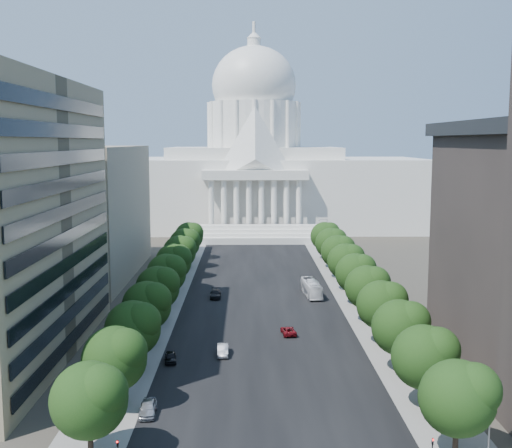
{
  "coord_description": "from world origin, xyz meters",
  "views": [
    {
      "loc": [
        -2.6,
        -47.81,
        31.16
      ],
      "look_at": [
        -0.85,
        76.06,
        15.14
      ],
      "focal_mm": 45.0,
      "sensor_mm": 36.0,
      "label": 1
    }
  ],
  "objects_px": {
    "car_silver": "(223,350)",
    "city_bus": "(311,288)",
    "car_dark_b": "(216,294)",
    "car_red": "(288,331)",
    "car_parked": "(148,408)",
    "car_dark_a": "(171,357)"
  },
  "relations": [
    {
      "from": "car_red",
      "to": "car_parked",
      "type": "relative_size",
      "value": 0.97
    },
    {
      "from": "car_parked",
      "to": "city_bus",
      "type": "xyz_separation_m",
      "value": [
        24.46,
        56.83,
        0.76
      ]
    },
    {
      "from": "car_dark_a",
      "to": "car_silver",
      "type": "height_order",
      "value": "car_silver"
    },
    {
      "from": "car_silver",
      "to": "city_bus",
      "type": "bearing_deg",
      "value": 63.36
    },
    {
      "from": "car_dark_b",
      "to": "car_parked",
      "type": "xyz_separation_m",
      "value": [
        -5.07,
        -55.25,
        0.04
      ]
    },
    {
      "from": "car_dark_a",
      "to": "car_parked",
      "type": "distance_m",
      "value": 17.69
    },
    {
      "from": "car_silver",
      "to": "city_bus",
      "type": "distance_m",
      "value": 39.89
    },
    {
      "from": "car_silver",
      "to": "car_parked",
      "type": "xyz_separation_m",
      "value": [
        -7.81,
        -20.59,
        0.05
      ]
    },
    {
      "from": "car_dark_a",
      "to": "city_bus",
      "type": "height_order",
      "value": "city_bus"
    },
    {
      "from": "car_red",
      "to": "car_parked",
      "type": "bearing_deg",
      "value": 53.02
    },
    {
      "from": "car_dark_a",
      "to": "car_parked",
      "type": "relative_size",
      "value": 0.85
    },
    {
      "from": "car_red",
      "to": "car_dark_b",
      "type": "bearing_deg",
      "value": -68.6
    },
    {
      "from": "car_silver",
      "to": "car_parked",
      "type": "height_order",
      "value": "car_parked"
    },
    {
      "from": "car_dark_a",
      "to": "city_bus",
      "type": "relative_size",
      "value": 0.36
    },
    {
      "from": "car_dark_a",
      "to": "city_bus",
      "type": "distance_m",
      "value": 45.91
    },
    {
      "from": "car_dark_a",
      "to": "car_parked",
      "type": "xyz_separation_m",
      "value": [
        -0.5,
        -17.68,
        0.12
      ]
    },
    {
      "from": "car_dark_a",
      "to": "car_red",
      "type": "relative_size",
      "value": 0.88
    },
    {
      "from": "car_dark_a",
      "to": "car_silver",
      "type": "xyz_separation_m",
      "value": [
        7.31,
        2.91,
        0.07
      ]
    },
    {
      "from": "car_dark_a",
      "to": "car_dark_b",
      "type": "bearing_deg",
      "value": 76.03
    },
    {
      "from": "car_dark_b",
      "to": "city_bus",
      "type": "xyz_separation_m",
      "value": [
        19.39,
        1.57,
        0.8
      ]
    },
    {
      "from": "car_parked",
      "to": "car_dark_a",
      "type": "bearing_deg",
      "value": 85.37
    },
    {
      "from": "car_dark_a",
      "to": "city_bus",
      "type": "xyz_separation_m",
      "value": [
        23.96,
        39.15,
        0.87
      ]
    }
  ]
}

